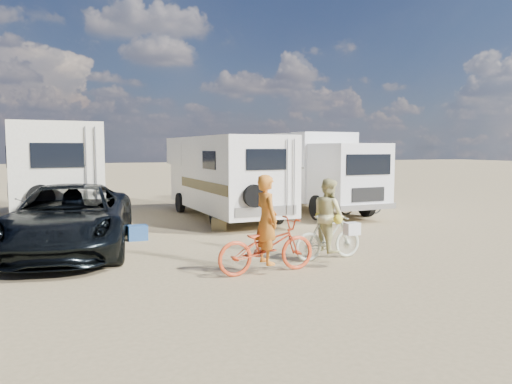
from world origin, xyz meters
name	(u,v)px	position (x,y,z in m)	size (l,w,h in m)	color
ground	(295,259)	(0.00, 0.00, 0.00)	(140.00, 140.00, 0.00)	tan
rv_main	(224,178)	(0.40, 6.56, 1.38)	(2.23, 6.77, 2.77)	silver
rv_left	(49,175)	(-5.14, 7.34, 1.54)	(2.30, 6.93, 3.08)	beige
box_truck	(312,172)	(4.03, 7.09, 1.47)	(2.21, 6.97, 2.95)	white
dark_suv	(70,219)	(-4.54, 2.51, 0.77)	(2.57, 5.58, 1.55)	black
bike_man	(267,246)	(-1.01, -0.86, 0.52)	(0.70, 2.00, 1.05)	#D1421C
bike_woman	(328,237)	(0.66, -0.28, 0.48)	(0.46, 1.61, 0.97)	beige
rider_man	(267,229)	(-1.01, -0.86, 0.86)	(0.63, 0.41, 1.72)	#C66D20
rider_woman	(329,223)	(0.66, -0.28, 0.79)	(0.77, 0.60, 1.57)	#CFC883
bike_parked	(360,203)	(5.26, 5.65, 0.43)	(0.56, 1.62, 0.85)	#272927
cooler	(138,233)	(-2.91, 3.42, 0.20)	(0.49, 0.36, 0.39)	#254D87
crate	(219,224)	(-0.48, 4.19, 0.17)	(0.43, 0.43, 0.35)	olive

